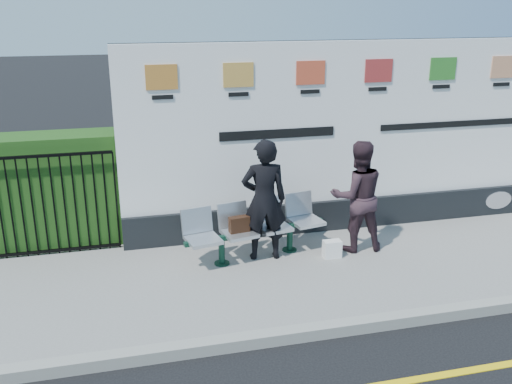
{
  "coord_description": "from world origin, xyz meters",
  "views": [
    {
      "loc": [
        -3.46,
        -4.37,
        3.67
      ],
      "look_at": [
        -1.71,
        2.65,
        1.25
      ],
      "focal_mm": 40.0,
      "sensor_mm": 36.0,
      "label": 1
    }
  ],
  "objects_px": {
    "bench": "(257,243)",
    "woman_right": "(357,196)",
    "woman_left": "(264,200)",
    "billboard": "(371,149)"
  },
  "relations": [
    {
      "from": "bench",
      "to": "woman_left",
      "type": "relative_size",
      "value": 1.18
    },
    {
      "from": "bench",
      "to": "woman_right",
      "type": "distance_m",
      "value": 1.64
    },
    {
      "from": "woman_right",
      "to": "bench",
      "type": "bearing_deg",
      "value": 2.42
    },
    {
      "from": "woman_left",
      "to": "bench",
      "type": "bearing_deg",
      "value": -12.17
    },
    {
      "from": "bench",
      "to": "woman_left",
      "type": "xyz_separation_m",
      "value": [
        0.1,
        -0.03,
        0.66
      ]
    },
    {
      "from": "billboard",
      "to": "bench",
      "type": "bearing_deg",
      "value": -158.5
    },
    {
      "from": "bench",
      "to": "woman_left",
      "type": "height_order",
      "value": "woman_left"
    },
    {
      "from": "woman_left",
      "to": "billboard",
      "type": "bearing_deg",
      "value": -151.0
    },
    {
      "from": "woman_right",
      "to": "billboard",
      "type": "bearing_deg",
      "value": -119.38
    },
    {
      "from": "billboard",
      "to": "woman_left",
      "type": "xyz_separation_m",
      "value": [
        -2.01,
        -0.87,
        -0.41
      ]
    }
  ]
}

